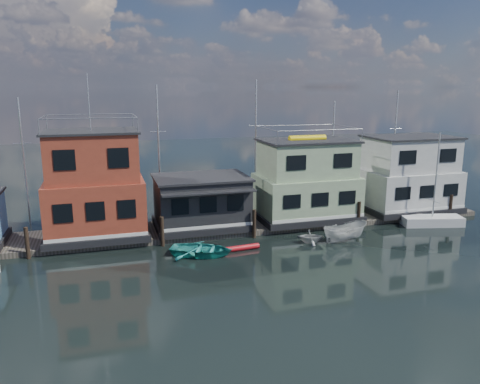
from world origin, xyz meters
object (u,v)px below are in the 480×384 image
object	(u,v)px
houseboat_red	(95,187)
dinghy_white	(310,236)
houseboat_dark	(201,202)
houseboat_white	(408,175)
motorboat	(345,232)
red_kayak	(242,248)
day_sailer	(432,220)
dinghy_teal	(202,250)
houseboat_green	(306,181)

from	to	relation	value
houseboat_red	dinghy_white	distance (m)	16.37
houseboat_dark	houseboat_white	world-z (taller)	houseboat_white
houseboat_red	motorboat	bearing A→B (deg)	-17.38
houseboat_dark	dinghy_white	distance (m)	8.99
dinghy_white	red_kayak	world-z (taller)	dinghy_white
houseboat_red	day_sailer	bearing A→B (deg)	-8.36
houseboat_white	dinghy_white	world-z (taller)	houseboat_white
houseboat_white	dinghy_teal	xyz separation A→B (m)	(-20.19, -5.56, -3.09)
houseboat_green	dinghy_white	world-z (taller)	houseboat_green
houseboat_dark	houseboat_green	size ratio (longest dim) A/B	0.88
houseboat_green	day_sailer	bearing A→B (deg)	-21.92
dinghy_teal	red_kayak	size ratio (longest dim) A/B	1.61
houseboat_white	red_kayak	size ratio (longest dim) A/B	3.18
red_kayak	houseboat_dark	bearing A→B (deg)	102.47
dinghy_white	dinghy_teal	bearing A→B (deg)	107.64
motorboat	dinghy_teal	distance (m)	10.95
dinghy_white	dinghy_teal	size ratio (longest dim) A/B	0.47
houseboat_green	dinghy_white	bearing A→B (deg)	-110.08
dinghy_white	dinghy_teal	distance (m)	8.29
red_kayak	houseboat_green	bearing A→B (deg)	30.57
houseboat_red	houseboat_dark	distance (m)	8.18
red_kayak	day_sailer	size ratio (longest dim) A/B	0.34
red_kayak	houseboat_white	bearing A→B (deg)	11.46
houseboat_red	motorboat	xyz separation A→B (m)	(17.76, -5.56, -3.39)
motorboat	dinghy_white	world-z (taller)	motorboat
day_sailer	houseboat_green	bearing A→B (deg)	171.68
houseboat_red	houseboat_dark	world-z (taller)	houseboat_red
day_sailer	dinghy_teal	bearing A→B (deg)	-161.75
motorboat	dinghy_white	distance (m)	2.69
houseboat_red	houseboat_white	xyz separation A→B (m)	(27.00, 0.00, -0.57)
houseboat_white	dinghy_white	xyz separation A→B (m)	(-11.91, -5.22, -3.01)
houseboat_white	dinghy_white	bearing A→B (deg)	-156.34
houseboat_red	houseboat_dark	size ratio (longest dim) A/B	1.60
dinghy_teal	dinghy_white	bearing A→B (deg)	-62.78
motorboat	red_kayak	bearing A→B (deg)	83.18
houseboat_dark	houseboat_white	bearing A→B (deg)	0.06
houseboat_white	day_sailer	bearing A→B (deg)	-93.25
houseboat_white	houseboat_dark	bearing A→B (deg)	-179.94
houseboat_white	red_kayak	bearing A→B (deg)	-162.85
houseboat_red	dinghy_white	size ratio (longest dim) A/B	5.96
houseboat_white	motorboat	size ratio (longest dim) A/B	2.27
houseboat_white	red_kayak	distance (m)	18.37
houseboat_green	motorboat	xyz separation A→B (m)	(0.76, -5.56, -2.84)
houseboat_green	motorboat	bearing A→B (deg)	-82.25
motorboat	day_sailer	size ratio (longest dim) A/B	0.48
houseboat_white	day_sailer	distance (m)	5.01
houseboat_white	houseboat_red	bearing A→B (deg)	-180.00
houseboat_dark	houseboat_green	world-z (taller)	houseboat_green
houseboat_green	motorboat	world-z (taller)	houseboat_green
red_kayak	day_sailer	world-z (taller)	day_sailer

